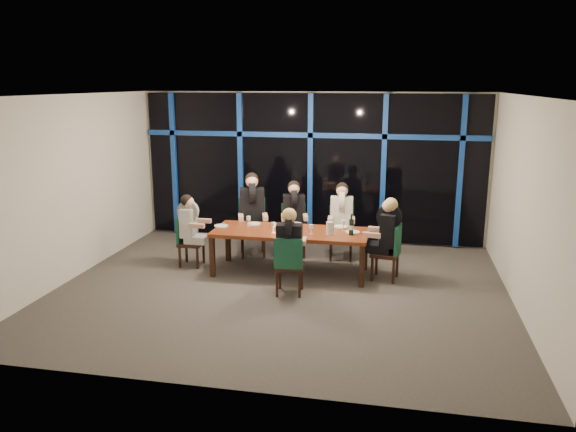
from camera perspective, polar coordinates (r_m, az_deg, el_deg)
The scene contains 29 objects.
room at distance 8.41m, azimuth -0.80°, elevation 5.53°, with size 7.04×7.00×3.02m.
window_wall at distance 11.33m, azimuth 2.38°, elevation 5.16°, with size 6.86×0.43×2.94m.
dining_table at distance 9.46m, azimuth 0.24°, elevation -1.89°, with size 2.60×1.00×0.75m.
chair_far_left at distance 10.56m, azimuth -3.64°, elevation -0.76°, with size 0.62×0.62×1.07m.
chair_far_mid at distance 10.53m, azimuth 0.58°, elevation -1.08°, with size 0.54×0.54×0.97m.
chair_far_right at distance 10.38m, azimuth 5.43°, elevation -1.35°, with size 0.49×0.49×0.97m.
chair_end_left at distance 10.07m, azimuth -10.23°, elevation -2.29°, with size 0.41×0.41×0.88m.
chair_end_right at distance 9.33m, azimuth 10.38°, elevation -3.34°, with size 0.50×0.50×0.94m.
chair_near_mid at distance 8.52m, azimuth 0.10°, elevation -4.78°, with size 0.46×0.46×0.93m.
diner_far_left at distance 10.37m, azimuth -3.65°, elevation 1.37°, with size 0.63×0.73×1.04m.
diner_far_mid at distance 10.36m, azimuth 0.61°, elevation 0.86°, with size 0.55×0.65×0.94m.
diner_far_right at distance 10.21m, azimuth 5.47°, elevation 0.61°, with size 0.50×0.62×0.94m.
diner_end_left at distance 9.95m, azimuth -9.91°, elevation -0.38°, with size 0.54×0.44×0.85m.
diner_end_right at distance 9.24m, azimuth 9.99°, elevation -1.07°, with size 0.62×0.51×0.92m.
diner_near_mid at distance 8.49m, azimuth 0.17°, elevation -2.25°, with size 0.48×0.59×0.90m.
plate_far_left at distance 9.88m, azimuth -3.48°, elevation -0.78°, with size 0.24×0.24×0.01m, color white.
plate_far_mid at distance 9.85m, azimuth 0.77°, elevation -0.80°, with size 0.24×0.24×0.01m, color white.
plate_far_right at distance 9.70m, azimuth 5.39°, elevation -1.09°, with size 0.24×0.24×0.01m, color white.
plate_end_left at distance 9.79m, azimuth -6.81°, elevation -0.99°, with size 0.24×0.24×0.01m, color white.
plate_end_right at distance 9.39m, azimuth 6.58°, elevation -1.62°, with size 0.24×0.24×0.01m, color white.
plate_near_mid at distance 9.07m, azimuth 0.59°, elevation -2.08°, with size 0.24×0.24×0.01m, color white.
wine_bottle at distance 9.20m, azimuth 6.44°, elevation -1.11°, with size 0.08×0.08×0.35m.
water_pitcher at distance 9.20m, azimuth 4.26°, elevation -1.24°, with size 0.13×0.12×0.21m.
tea_light at distance 9.30m, azimuth -0.79°, elevation -1.63°, with size 0.05×0.05×0.03m, color #FAA24B.
wine_glass_a at distance 9.27m, azimuth -1.51°, elevation -0.94°, with size 0.07×0.07×0.18m.
wine_glass_b at distance 9.46m, azimuth 0.45°, elevation -0.62°, with size 0.07×0.07×0.19m.
wine_glass_c at distance 9.21m, azimuth 2.38°, elevation -1.14°, with size 0.06×0.06×0.16m.
wine_glass_d at distance 9.70m, azimuth -4.03°, elevation -0.30°, with size 0.07×0.07×0.18m.
wine_glass_e at distance 9.44m, azimuth 5.66°, elevation -0.72°, with size 0.07×0.07×0.19m.
Camera 1 is at (1.75, -8.15, 3.19)m, focal length 35.00 mm.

